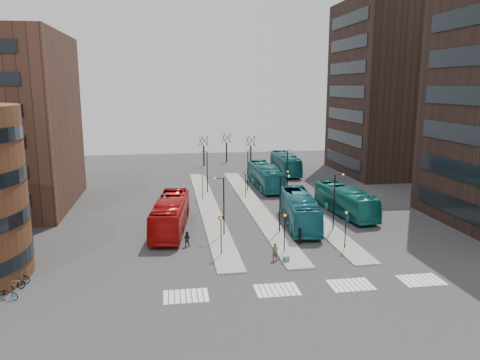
{
  "coord_description": "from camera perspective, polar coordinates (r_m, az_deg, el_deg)",
  "views": [
    {
      "loc": [
        -9.03,
        -28.86,
        15.47
      ],
      "look_at": [
        -1.01,
        22.39,
        5.0
      ],
      "focal_mm": 35.0,
      "sensor_mm": 36.0,
      "label": 1
    }
  ],
  "objects": [
    {
      "name": "commuter_c",
      "position": [
        50.49,
        7.06,
        -5.49
      ],
      "size": [
        1.15,
        1.29,
        1.73
      ],
      "primitive_type": "imported",
      "rotation": [
        0.0,
        0.0,
        4.14
      ],
      "color": "black",
      "rests_on": "ground"
    },
    {
      "name": "bicycle_mid",
      "position": [
        40.74,
        -25.8,
        -11.39
      ],
      "size": [
        1.6,
        1.03,
        0.94
      ],
      "primitive_type": "imported",
      "rotation": [
        0.0,
        0.0,
        1.99
      ],
      "color": "gray",
      "rests_on": "ground"
    },
    {
      "name": "sign_poles",
      "position": [
        54.53,
        2.61,
        -2.46
      ],
      "size": [
        12.45,
        22.12,
        3.65
      ],
      "color": "black",
      "rests_on": "ground"
    },
    {
      "name": "teal_bus_a",
      "position": [
        53.06,
        7.27,
        -3.64
      ],
      "size": [
        4.63,
        13.01,
        3.54
      ],
      "primitive_type": "imported",
      "rotation": [
        0.0,
        0.0,
        -0.13
      ],
      "color": "#166372",
      "rests_on": "ground"
    },
    {
      "name": "commuter_b",
      "position": [
        47.09,
        7.27,
        -6.77
      ],
      "size": [
        0.44,
        1.0,
        1.69
      ],
      "primitive_type": "imported",
      "rotation": [
        0.0,
        0.0,
        1.55
      ],
      "color": "black",
      "rests_on": "ground"
    },
    {
      "name": "island_right",
      "position": [
        63.18,
        7.03,
        -2.78
      ],
      "size": [
        2.5,
        45.0,
        0.15
      ],
      "primitive_type": "cube",
      "color": "gray",
      "rests_on": "ground"
    },
    {
      "name": "lamp_posts",
      "position": [
        59.25,
        2.64,
        -0.18
      ],
      "size": [
        14.04,
        20.24,
        6.12
      ],
      "color": "black",
      "rests_on": "ground"
    },
    {
      "name": "traveller",
      "position": [
        42.64,
        4.31,
        -8.72
      ],
      "size": [
        0.6,
        0.39,
        1.63
      ],
      "primitive_type": "imported",
      "rotation": [
        0.0,
        0.0,
        0.01
      ],
      "color": "#4F5030",
      "rests_on": "ground"
    },
    {
      "name": "commuter_a",
      "position": [
        46.47,
        -6.51,
        -7.13
      ],
      "size": [
        0.88,
        0.78,
        1.51
      ],
      "primitive_type": "imported",
      "rotation": [
        0.0,
        0.0,
        2.81
      ],
      "color": "black",
      "rests_on": "ground"
    },
    {
      "name": "red_bus",
      "position": [
        51.26,
        -8.47,
        -4.18
      ],
      "size": [
        4.65,
        13.25,
        3.61
      ],
      "primitive_type": "imported",
      "rotation": [
        0.0,
        0.0,
        -0.13
      ],
      "color": "#B00E0D",
      "rests_on": "ground"
    },
    {
      "name": "suitcase",
      "position": [
        42.32,
        5.64,
        -9.64
      ],
      "size": [
        0.61,
        0.55,
        0.61
      ],
      "primitive_type": "cube",
      "rotation": [
        0.0,
        0.0,
        0.4
      ],
      "color": "navy",
      "rests_on": "ground"
    },
    {
      "name": "bicycle_near",
      "position": [
        39.38,
        -26.45,
        -12.27
      ],
      "size": [
        1.82,
        1.22,
        0.91
      ],
      "primitive_type": "imported",
      "rotation": [
        0.0,
        0.0,
        1.17
      ],
      "color": "gray",
      "rests_on": "ground"
    },
    {
      "name": "teal_bus_c",
      "position": [
        58.54,
        12.69,
        -2.49
      ],
      "size": [
        4.09,
        12.34,
        3.37
      ],
      "primitive_type": "imported",
      "rotation": [
        0.0,
        0.0,
        0.11
      ],
      "color": "#146865",
      "rests_on": "ground"
    },
    {
      "name": "island_left",
      "position": [
        61.05,
        -3.89,
        -3.22
      ],
      "size": [
        2.5,
        45.0,
        0.15
      ],
      "primitive_type": "cube",
      "color": "gray",
      "rests_on": "ground"
    },
    {
      "name": "tower_far",
      "position": [
        88.89,
        18.9,
        10.51
      ],
      "size": [
        20.12,
        20.0,
        30.0
      ],
      "color": "black",
      "rests_on": "ground"
    },
    {
      "name": "crosswalk_stripes",
      "position": [
        37.89,
        8.67,
        -12.82
      ],
      "size": [
        22.35,
        2.4,
        0.01
      ],
      "color": "silver",
      "rests_on": "ground"
    },
    {
      "name": "ground",
      "position": [
        33.97,
        7.84,
        -15.79
      ],
      "size": [
        160.0,
        160.0,
        0.0
      ],
      "primitive_type": "plane",
      "color": "#2B2C2E",
      "rests_on": "ground"
    },
    {
      "name": "bare_trees",
      "position": [
        93.15,
        -1.6,
        3.54
      ],
      "size": [
        10.97,
        8.14,
        5.9
      ],
      "color": "black",
      "rests_on": "ground"
    },
    {
      "name": "bicycle_far",
      "position": [
        42.08,
        -25.21,
        -10.61
      ],
      "size": [
        1.91,
        1.33,
        0.95
      ],
      "primitive_type": "imported",
      "rotation": [
        0.0,
        0.0,
        1.14
      ],
      "color": "gray",
      "rests_on": "ground"
    },
    {
      "name": "teal_bus_d",
      "position": [
        84.11,
        5.55,
        2.0
      ],
      "size": [
        3.36,
        13.0,
        3.6
      ],
      "primitive_type": "imported",
      "rotation": [
        0.0,
        0.0,
        -0.03
      ],
      "color": "#145F67",
      "rests_on": "ground"
    },
    {
      "name": "teal_bus_b",
      "position": [
        71.91,
        3.11,
        0.45
      ],
      "size": [
        3.33,
        13.12,
        3.64
      ],
      "primitive_type": "imported",
      "rotation": [
        0.0,
        0.0,
        0.02
      ],
      "color": "#156469",
      "rests_on": "ground"
    },
    {
      "name": "island_mid",
      "position": [
        61.84,
        1.67,
        -3.01
      ],
      "size": [
        2.5,
        45.0,
        0.15
      ],
      "primitive_type": "cube",
      "color": "gray",
      "rests_on": "ground"
    }
  ]
}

